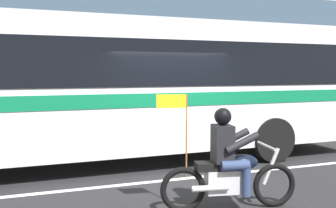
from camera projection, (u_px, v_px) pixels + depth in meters
The scene contains 6 objects.
ground_plane at pixel (172, 171), 8.11m from camera, with size 60.00×60.00×0.00m, color black.
sidewalk_curb at pixel (118, 132), 12.88m from camera, with size 28.00×3.80×0.15m, color #A39E93.
lane_center_stripe at pixel (183, 179), 7.55m from camera, with size 26.60×0.14×0.01m, color silver.
transit_bus at pixel (132, 81), 8.88m from camera, with size 11.21×2.75×3.22m.
motorcycle_with_rider at pixel (228, 167), 5.82m from camera, with size 2.17×0.71×1.78m.
fire_hydrant at pixel (246, 117), 13.34m from camera, with size 0.22×0.30×0.75m.
Camera 1 is at (-2.82, -7.45, 2.10)m, focal length 41.03 mm.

